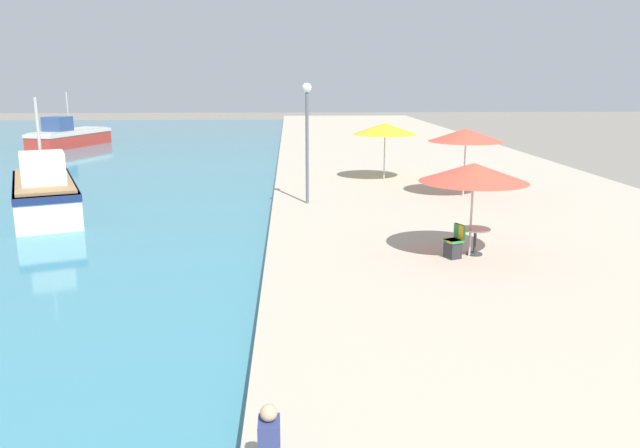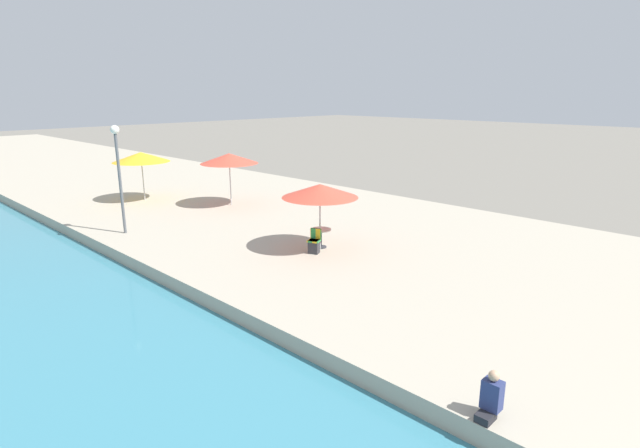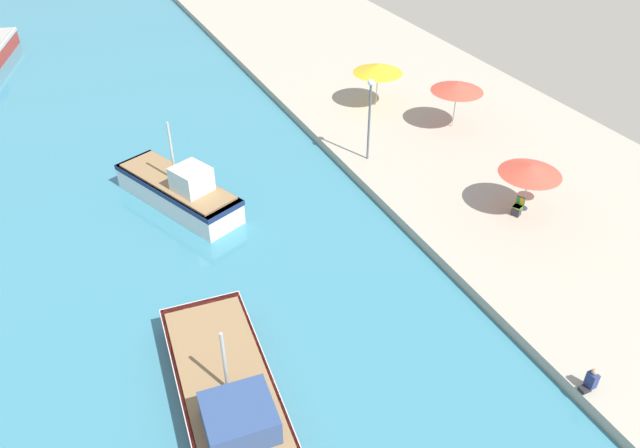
% 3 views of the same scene
% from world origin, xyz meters
% --- Properties ---
extents(quay_promenade, '(16.00, 90.00, 0.51)m').
position_xyz_m(quay_promenade, '(8.00, 37.00, 0.26)').
color(quay_promenade, '#B2A893').
rests_on(quay_promenade, ground_plane).
extents(cafe_umbrella_pink, '(2.89, 2.89, 2.54)m').
position_xyz_m(cafe_umbrella_pink, '(5.54, 15.58, 2.80)').
color(cafe_umbrella_pink, '#B7B7B7').
rests_on(cafe_umbrella_pink, quay_promenade).
extents(cafe_umbrella_white, '(3.02, 3.02, 2.76)m').
position_xyz_m(cafe_umbrella_white, '(7.79, 24.38, 3.01)').
color(cafe_umbrella_white, '#B7B7B7').
rests_on(cafe_umbrella_white, quay_promenade).
extents(cafe_umbrella_striped, '(3.07, 3.07, 2.68)m').
position_xyz_m(cafe_umbrella_striped, '(5.20, 28.94, 2.92)').
color(cafe_umbrella_striped, '#B7B7B7').
rests_on(cafe_umbrella_striped, quay_promenade).
extents(cafe_table, '(0.80, 0.80, 0.74)m').
position_xyz_m(cafe_table, '(5.72, 15.70, 1.05)').
color(cafe_table, '#333338').
rests_on(cafe_table, quay_promenade).
extents(cafe_chair_left, '(0.55, 0.53, 0.91)m').
position_xyz_m(cafe_chair_left, '(5.05, 15.43, 0.84)').
color(cafe_chair_left, '#2D2D33').
rests_on(cafe_chair_left, quay_promenade).
extents(cafe_chair_right, '(0.56, 0.54, 0.91)m').
position_xyz_m(cafe_chair_right, '(5.06, 15.40, 0.84)').
color(cafe_chair_right, '#2D2D33').
rests_on(cafe_chair_right, quay_promenade).
extents(person_at_quay, '(0.51, 0.36, 0.95)m').
position_xyz_m(person_at_quay, '(0.36, 6.17, 0.93)').
color(person_at_quay, '#232328').
rests_on(person_at_quay, quay_promenade).
extents(lamppost, '(0.36, 0.36, 4.56)m').
position_xyz_m(lamppost, '(1.35, 23.18, 3.61)').
color(lamppost, '#565B60').
rests_on(lamppost, quay_promenade).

